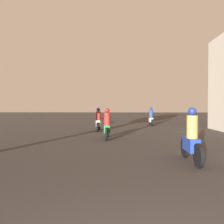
% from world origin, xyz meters
% --- Properties ---
extents(motorcycle_blue, '(0.60, 1.92, 1.64)m').
position_xyz_m(motorcycle_blue, '(1.68, 5.40, 0.66)').
color(motorcycle_blue, black).
rests_on(motorcycle_blue, ground_plane).
extents(motorcycle_green, '(0.60, 2.02, 1.58)m').
position_xyz_m(motorcycle_green, '(-1.13, 10.06, 0.63)').
color(motorcycle_green, black).
rests_on(motorcycle_green, ground_plane).
extents(motorcycle_silver, '(0.60, 1.93, 1.58)m').
position_xyz_m(motorcycle_silver, '(-1.95, 13.66, 0.63)').
color(motorcycle_silver, black).
rests_on(motorcycle_silver, ground_plane).
extents(motorcycle_white, '(0.60, 2.07, 1.61)m').
position_xyz_m(motorcycle_white, '(2.27, 18.29, 0.64)').
color(motorcycle_white, black).
rests_on(motorcycle_white, ground_plane).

